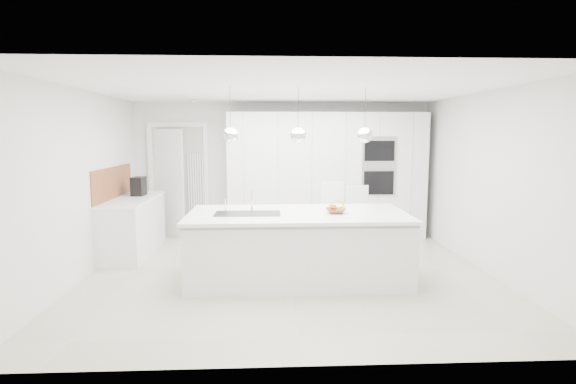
{
  "coord_description": "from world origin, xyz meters",
  "views": [
    {
      "loc": [
        -0.3,
        -6.0,
        1.91
      ],
      "look_at": [
        0.0,
        0.3,
        1.1
      ],
      "focal_mm": 28.0,
      "sensor_mm": 36.0,
      "label": 1
    }
  ],
  "objects_px": {
    "island_base": "(298,249)",
    "espresso_machine": "(139,186)",
    "fruit_bowl": "(336,211)",
    "bar_stool_right": "(359,223)",
    "bar_stool_left": "(333,222)"
  },
  "relations": [
    {
      "from": "island_base",
      "to": "espresso_machine",
      "type": "distance_m",
      "value": 3.18
    },
    {
      "from": "espresso_machine",
      "to": "fruit_bowl",
      "type": "bearing_deg",
      "value": -27.86
    },
    {
      "from": "fruit_bowl",
      "to": "espresso_machine",
      "type": "relative_size",
      "value": 0.86
    },
    {
      "from": "fruit_bowl",
      "to": "bar_stool_right",
      "type": "distance_m",
      "value": 1.18
    },
    {
      "from": "fruit_bowl",
      "to": "bar_stool_right",
      "type": "xyz_separation_m",
      "value": [
        0.51,
        1.0,
        -0.37
      ]
    },
    {
      "from": "bar_stool_left",
      "to": "bar_stool_right",
      "type": "xyz_separation_m",
      "value": [
        0.4,
        0.02,
        -0.03
      ]
    },
    {
      "from": "island_base",
      "to": "bar_stool_right",
      "type": "height_order",
      "value": "bar_stool_right"
    },
    {
      "from": "fruit_bowl",
      "to": "bar_stool_left",
      "type": "height_order",
      "value": "bar_stool_left"
    },
    {
      "from": "island_base",
      "to": "fruit_bowl",
      "type": "distance_m",
      "value": 0.7
    },
    {
      "from": "fruit_bowl",
      "to": "espresso_machine",
      "type": "bearing_deg",
      "value": 148.73
    },
    {
      "from": "espresso_machine",
      "to": "bar_stool_right",
      "type": "xyz_separation_m",
      "value": [
        3.53,
        -0.83,
        -0.5
      ]
    },
    {
      "from": "bar_stool_left",
      "to": "fruit_bowl",
      "type": "bearing_deg",
      "value": -109.28
    },
    {
      "from": "espresso_machine",
      "to": "bar_stool_left",
      "type": "xyz_separation_m",
      "value": [
        3.13,
        -0.85,
        -0.47
      ]
    },
    {
      "from": "fruit_bowl",
      "to": "bar_stool_left",
      "type": "xyz_separation_m",
      "value": [
        0.11,
        0.98,
        -0.35
      ]
    },
    {
      "from": "espresso_machine",
      "to": "bar_stool_left",
      "type": "bearing_deg",
      "value": -11.81
    }
  ]
}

